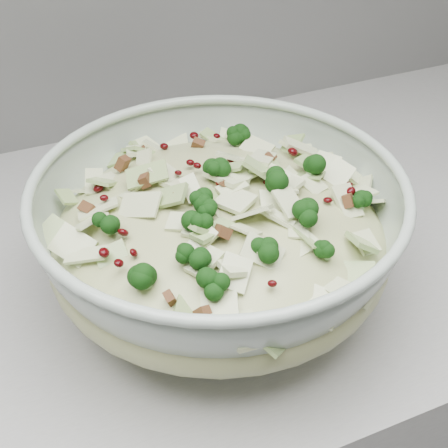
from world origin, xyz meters
The scene contains 3 objects.
counter centered at (0.00, 1.70, 0.45)m, with size 3.60×0.60×0.90m, color #A5A4A0.
mixing_bowl centered at (-0.14, 1.60, 0.97)m, with size 0.38×0.38×0.14m.
salad centered at (-0.14, 1.60, 0.99)m, with size 0.35×0.35×0.14m.
Camera 1 is at (-0.32, 1.18, 1.35)m, focal length 50.00 mm.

